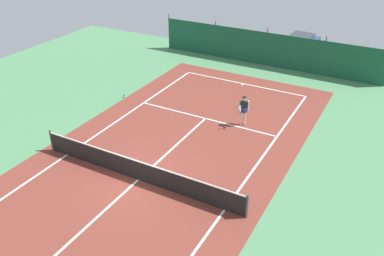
{
  "coord_description": "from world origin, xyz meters",
  "views": [
    {
      "loc": [
        8.94,
        -11.53,
        10.73
      ],
      "look_at": [
        0.62,
        3.72,
        0.9
      ],
      "focal_mm": 38.46,
      "sensor_mm": 36.0,
      "label": 1
    }
  ],
  "objects_px": {
    "parked_car": "(300,46)",
    "tennis_ball_midcourt": "(252,99)",
    "tennis_net": "(138,170)",
    "water_bottle": "(124,96)",
    "tennis_ball_near_player": "(171,114)",
    "tennis_player": "(244,109)"
  },
  "relations": [
    {
      "from": "tennis_ball_near_player",
      "to": "parked_car",
      "type": "distance_m",
      "value": 13.49
    },
    {
      "from": "water_bottle",
      "to": "tennis_ball_midcourt",
      "type": "bearing_deg",
      "value": 26.44
    },
    {
      "from": "tennis_player",
      "to": "parked_car",
      "type": "bearing_deg",
      "value": -115.78
    },
    {
      "from": "tennis_net",
      "to": "tennis_ball_midcourt",
      "type": "relative_size",
      "value": 153.33
    },
    {
      "from": "tennis_net",
      "to": "water_bottle",
      "type": "xyz_separation_m",
      "value": [
        -5.59,
        6.45,
        -0.39
      ]
    },
    {
      "from": "tennis_net",
      "to": "tennis_ball_midcourt",
      "type": "height_order",
      "value": "tennis_net"
    },
    {
      "from": "tennis_ball_near_player",
      "to": "water_bottle",
      "type": "xyz_separation_m",
      "value": [
        -3.65,
        0.52,
        0.09
      ]
    },
    {
      "from": "tennis_ball_midcourt",
      "to": "tennis_net",
      "type": "bearing_deg",
      "value": -97.88
    },
    {
      "from": "tennis_player",
      "to": "water_bottle",
      "type": "height_order",
      "value": "tennis_player"
    },
    {
      "from": "parked_car",
      "to": "tennis_ball_midcourt",
      "type": "bearing_deg",
      "value": 92.43
    },
    {
      "from": "tennis_ball_midcourt",
      "to": "water_bottle",
      "type": "xyz_separation_m",
      "value": [
        -6.96,
        -3.46,
        0.09
      ]
    },
    {
      "from": "water_bottle",
      "to": "tennis_ball_near_player",
      "type": "bearing_deg",
      "value": -8.13
    },
    {
      "from": "tennis_net",
      "to": "water_bottle",
      "type": "height_order",
      "value": "tennis_net"
    },
    {
      "from": "tennis_ball_midcourt",
      "to": "parked_car",
      "type": "relative_size",
      "value": 0.02
    },
    {
      "from": "tennis_ball_near_player",
      "to": "parked_car",
      "type": "bearing_deg",
      "value": 74.39
    },
    {
      "from": "tennis_ball_near_player",
      "to": "tennis_ball_midcourt",
      "type": "xyz_separation_m",
      "value": [
        3.31,
        3.98,
        0.0
      ]
    },
    {
      "from": "tennis_ball_midcourt",
      "to": "tennis_ball_near_player",
      "type": "bearing_deg",
      "value": -129.72
    },
    {
      "from": "tennis_net",
      "to": "parked_car",
      "type": "bearing_deg",
      "value": 84.9
    },
    {
      "from": "tennis_player",
      "to": "parked_car",
      "type": "xyz_separation_m",
      "value": [
        -0.38,
        12.14,
        -0.12
      ]
    },
    {
      "from": "parked_car",
      "to": "tennis_player",
      "type": "bearing_deg",
      "value": 96.2
    },
    {
      "from": "tennis_player",
      "to": "water_bottle",
      "type": "relative_size",
      "value": 6.83
    },
    {
      "from": "parked_car",
      "to": "tennis_net",
      "type": "bearing_deg",
      "value": 89.33
    }
  ]
}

